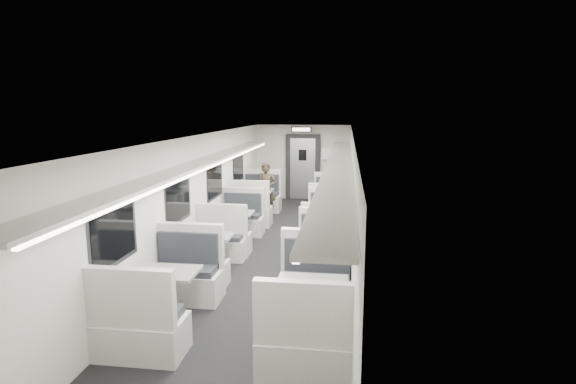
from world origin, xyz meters
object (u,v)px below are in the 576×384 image
(booth_left_d, at_px, (166,297))
(booth_right_d, at_px, (312,309))
(booth_right_c, at_px, (321,259))
(booth_left_b, at_px, (234,227))
(exit_sign, at_px, (301,129))
(booth_right_a, at_px, (331,205))
(passenger, at_px, (266,190))
(vestibule_door, at_px, (303,168))
(booth_left_a, at_px, (256,203))
(booth_right_b, at_px, (327,226))
(booth_left_c, at_px, (211,253))

(booth_left_d, relative_size, booth_right_d, 0.99)
(booth_right_c, height_order, booth_right_d, booth_right_d)
(booth_left_b, relative_size, exit_sign, 3.25)
(booth_right_a, distance_m, booth_right_c, 4.35)
(passenger, bearing_deg, exit_sign, 72.56)
(passenger, bearing_deg, vestibule_door, 76.14)
(booth_left_a, distance_m, booth_right_b, 2.79)
(vestibule_door, bearing_deg, booth_right_a, -68.13)
(booth_left_a, xyz_separation_m, booth_left_b, (0.00, -2.38, -0.03))
(booth_left_d, relative_size, booth_right_a, 1.04)
(booth_left_b, xyz_separation_m, booth_right_b, (2.00, 0.43, -0.01))
(booth_right_b, bearing_deg, booth_right_c, -90.00)
(passenger, relative_size, vestibule_door, 0.71)
(booth_left_b, bearing_deg, booth_right_d, -62.81)
(passenger, height_order, vestibule_door, vestibule_door)
(booth_left_d, xyz_separation_m, exit_sign, (1.00, 8.30, 1.89))
(booth_left_c, distance_m, vestibule_door, 6.86)
(booth_left_c, bearing_deg, vestibule_door, 81.57)
(booth_right_a, bearing_deg, passenger, -178.43)
(booth_left_b, bearing_deg, exit_sign, 77.59)
(booth_right_b, height_order, exit_sign, exit_sign)
(booth_left_a, distance_m, vestibule_door, 2.91)
(booth_right_b, xyz_separation_m, passenger, (-1.74, 2.06, 0.39))
(booth_left_b, xyz_separation_m, booth_right_a, (2.00, 2.54, 0.01))
(vestibule_door, distance_m, exit_sign, 1.33)
(booth_left_c, bearing_deg, booth_right_a, 64.84)
(booth_left_d, bearing_deg, booth_right_c, 44.26)
(booth_left_b, bearing_deg, booth_left_d, -90.00)
(booth_left_d, bearing_deg, exit_sign, 83.13)
(booth_right_a, bearing_deg, booth_right_c, -90.00)
(booth_right_d, bearing_deg, booth_right_a, 90.00)
(booth_left_b, relative_size, vestibule_door, 0.96)
(booth_left_d, relative_size, booth_right_b, 1.10)
(booth_left_a, relative_size, booth_right_b, 1.12)
(booth_left_a, bearing_deg, exit_sign, 65.25)
(booth_right_b, bearing_deg, exit_sign, 103.66)
(vestibule_door, height_order, exit_sign, exit_sign)
(vestibule_door, xyz_separation_m, exit_sign, (0.00, -0.49, 1.24))
(passenger, bearing_deg, booth_right_d, -72.50)
(booth_left_c, relative_size, vestibule_door, 0.92)
(booth_left_c, bearing_deg, passenger, 86.41)
(booth_right_c, relative_size, booth_right_d, 0.90)
(booth_left_a, height_order, booth_left_d, booth_left_a)
(booth_left_c, bearing_deg, booth_left_b, 90.00)
(exit_sign, bearing_deg, booth_right_b, -76.34)
(booth_right_c, relative_size, passenger, 1.32)
(booth_right_d, bearing_deg, booth_left_a, 107.69)
(booth_left_b, xyz_separation_m, booth_right_d, (2.00, -3.89, 0.03))
(booth_right_c, distance_m, exit_sign, 6.71)
(passenger, bearing_deg, booth_left_d, -90.12)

